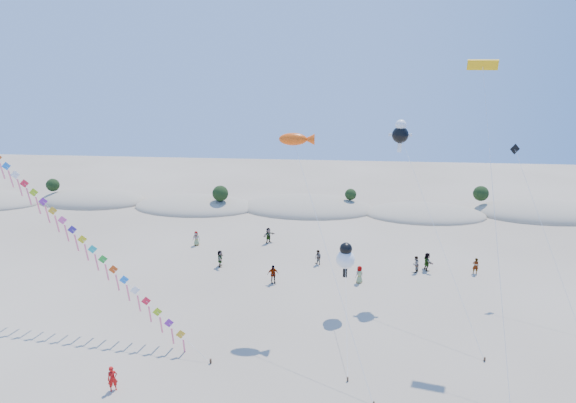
{
  "coord_description": "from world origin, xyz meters",
  "views": [
    {
      "loc": [
        3.14,
        -19.59,
        20.24
      ],
      "look_at": [
        0.09,
        14.0,
        10.28
      ],
      "focal_mm": 30.0,
      "sensor_mm": 36.0,
      "label": 1
    }
  ],
  "objects": [
    {
      "name": "cartoon_kite_high",
      "position": [
        9.08,
        22.64,
        14.13
      ],
      "size": [
        6.18,
        12.82,
        15.33
      ],
      "color": "#3F2D1E",
      "rests_on": "ground"
    },
    {
      "name": "cartoon_kite_low",
      "position": [
        4.53,
        16.78,
        4.87
      ],
      "size": [
        1.54,
        10.07,
        6.12
      ],
      "color": "#3F2D1E",
      "rests_on": "ground"
    },
    {
      "name": "kite_train",
      "position": [
        -17.51,
        14.14,
        8.1
      ],
      "size": [
        23.94,
        10.4,
        16.02
      ],
      "color": "#3F2D1E",
      "rests_on": "ground"
    },
    {
      "name": "fish_kite",
      "position": [
        0.52,
        17.02,
        14.34
      ],
      "size": [
        7.07,
        12.25,
        14.88
      ],
      "color": "#3F2D1E",
      "rests_on": "ground"
    },
    {
      "name": "dark_kite",
      "position": [
        20.1,
        20.87,
        9.07
      ],
      "size": [
        3.9,
        9.31,
        13.25
      ],
      "color": "#3F2D1E",
      "rests_on": "ground"
    },
    {
      "name": "beachgoers",
      "position": [
        2.02,
        26.29,
        0.87
      ],
      "size": [
        30.15,
        11.46,
        1.85
      ],
      "color": "slate",
      "rests_on": "ground"
    },
    {
      "name": "flyer_foreground",
      "position": [
        -10.3,
        5.31,
        0.84
      ],
      "size": [
        0.73,
        0.67,
        1.69
      ],
      "primitive_type": "imported",
      "rotation": [
        0.0,
        0.0,
        0.55
      ],
      "color": "red",
      "rests_on": "ground"
    },
    {
      "name": "parafoil_kite",
      "position": [
        13.71,
        16.67,
        19.4
      ],
      "size": [
        2.12,
        11.99,
        20.28
      ],
      "color": "#3F2D1E",
      "rests_on": "ground"
    },
    {
      "name": "dune_ridge",
      "position": [
        1.06,
        45.14,
        0.11
      ],
      "size": [
        145.3,
        11.49,
        5.57
      ],
      "color": "tan",
      "rests_on": "ground"
    }
  ]
}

